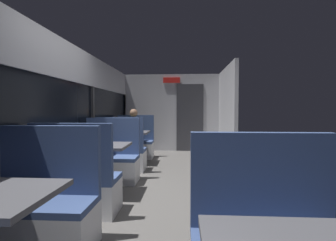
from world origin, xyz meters
TOP-DOWN VIEW (x-y plane):
  - ground_plane at (0.00, 0.00)m, footprint 3.30×9.20m
  - carriage_window_panel_left at (-1.45, 0.00)m, footprint 0.09×8.48m
  - carriage_end_bulkhead at (0.06, 4.19)m, footprint 2.90×0.11m
  - carriage_aisle_panel_right at (1.45, 3.00)m, footprint 0.08×2.40m
  - bench_near_window_facing_entry at (-0.89, -1.39)m, footprint 0.95×0.50m
  - dining_table_mid_window at (-0.89, 0.08)m, footprint 0.90×0.70m
  - bench_mid_window_facing_end at (-0.89, -0.62)m, footprint 0.95×0.50m
  - bench_mid_window_facing_entry at (-0.89, 0.78)m, footprint 0.95×0.50m
  - dining_table_far_window at (-0.89, 2.26)m, footprint 0.90×0.70m
  - bench_far_window_facing_end at (-0.89, 1.56)m, footprint 0.95×0.50m
  - bench_far_window_facing_entry at (-0.89, 2.96)m, footprint 0.95×0.50m
  - seated_passenger at (-0.89, 2.88)m, footprint 0.47×0.55m

SIDE VIEW (x-z plane):
  - ground_plane at x=0.00m, z-range -0.02..0.00m
  - bench_near_window_facing_entry at x=-0.89m, z-range -0.22..0.88m
  - bench_mid_window_facing_end at x=-0.89m, z-range -0.22..0.88m
  - bench_mid_window_facing_entry at x=-0.89m, z-range -0.22..0.88m
  - bench_far_window_facing_end at x=-0.89m, z-range -0.22..0.88m
  - bench_far_window_facing_entry at x=-0.89m, z-range -0.22..0.88m
  - seated_passenger at x=-0.89m, z-range -0.09..1.17m
  - dining_table_mid_window at x=-0.89m, z-range 0.27..1.01m
  - dining_table_far_window at x=-0.89m, z-range 0.27..1.01m
  - carriage_window_panel_left at x=-1.45m, z-range -0.04..2.26m
  - carriage_end_bulkhead at x=0.06m, z-range -0.01..2.29m
  - carriage_aisle_panel_right at x=1.45m, z-range 0.00..2.30m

